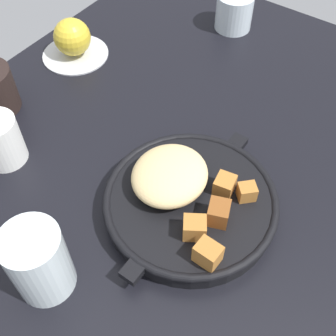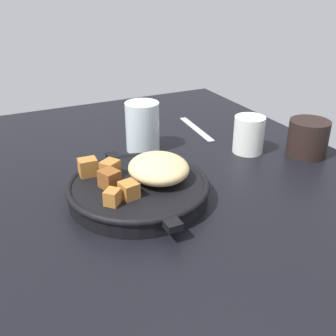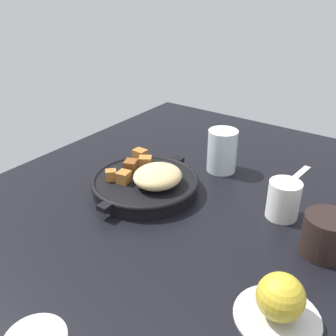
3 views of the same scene
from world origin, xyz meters
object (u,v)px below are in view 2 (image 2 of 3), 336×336
(butter_knife, at_px, (196,128))
(cast_iron_skillet, at_px, (141,185))
(white_creamer_pitcher, at_px, (249,135))
(water_glass_tall, at_px, (142,127))
(coffee_mug_dark, at_px, (308,138))

(butter_knife, bearing_deg, cast_iron_skillet, -39.97)
(white_creamer_pitcher, bearing_deg, cast_iron_skillet, -73.75)
(water_glass_tall, distance_m, coffee_mug_dark, 0.36)
(white_creamer_pitcher, bearing_deg, butter_knife, -169.22)
(butter_knife, height_order, white_creamer_pitcher, white_creamer_pitcher)
(butter_knife, relative_size, white_creamer_pitcher, 2.18)
(cast_iron_skillet, distance_m, white_creamer_pitcher, 0.30)
(cast_iron_skillet, height_order, white_creamer_pitcher, white_creamer_pitcher)
(water_glass_tall, relative_size, coffee_mug_dark, 1.27)
(butter_knife, relative_size, coffee_mug_dark, 2.07)
(cast_iron_skillet, relative_size, white_creamer_pitcher, 3.62)
(white_creamer_pitcher, bearing_deg, coffee_mug_dark, 56.42)
(water_glass_tall, bearing_deg, white_creamer_pitcher, 60.97)
(coffee_mug_dark, xyz_separation_m, white_creamer_pitcher, (-0.07, -0.10, 0.00))
(cast_iron_skillet, bearing_deg, white_creamer_pitcher, 106.25)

